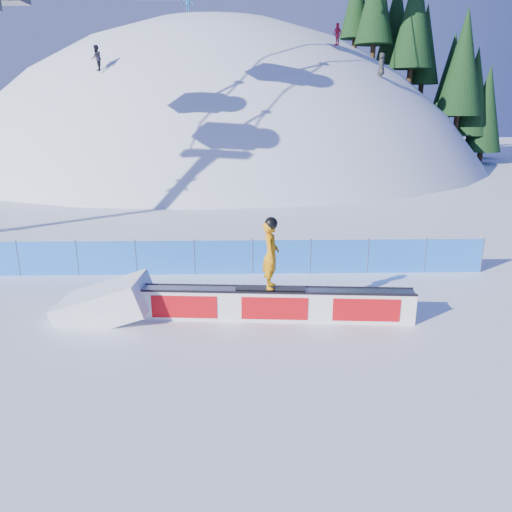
{
  "coord_description": "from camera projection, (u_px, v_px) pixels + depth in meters",
  "views": [
    {
      "loc": [
        2.73,
        -11.92,
        5.63
      ],
      "look_at": [
        3.07,
        2.31,
        1.31
      ],
      "focal_mm": 35.0,
      "sensor_mm": 36.0,
      "label": 1
    }
  ],
  "objects": [
    {
      "name": "snow_ramp",
      "position": [
        106.0,
        316.0,
        13.86
      ],
      "size": [
        2.68,
        1.78,
        1.6
      ],
      "primitive_type": null,
      "rotation": [
        0.0,
        -0.31,
        -0.07
      ],
      "color": "white",
      "rests_on": "ground"
    },
    {
      "name": "distant_skiers",
      "position": [
        238.0,
        34.0,
        39.23
      ],
      "size": [
        21.28,
        13.07,
        7.37
      ],
      "color": "black",
      "rests_on": "ground"
    },
    {
      "name": "ground",
      "position": [
        141.0,
        331.0,
        12.97
      ],
      "size": [
        160.0,
        160.0,
        0.0
      ],
      "primitive_type": "plane",
      "color": "white",
      "rests_on": "ground"
    },
    {
      "name": "treeline",
      "position": [
        435.0,
        57.0,
        49.41
      ],
      "size": [
        19.96,
        11.49,
        18.5
      ],
      "color": "#321F14",
      "rests_on": "ground"
    },
    {
      "name": "rail_box",
      "position": [
        275.0,
        304.0,
        13.53
      ],
      "size": [
        7.5,
        1.04,
        0.9
      ],
      "rotation": [
        0.0,
        0.0,
        -0.07
      ],
      "color": "white",
      "rests_on": "ground"
    },
    {
      "name": "safety_fence",
      "position": [
        165.0,
        258.0,
        17.1
      ],
      "size": [
        22.05,
        0.05,
        1.3
      ],
      "color": "blue",
      "rests_on": "ground"
    },
    {
      "name": "snow_hill",
      "position": [
        222.0,
        315.0,
        58.38
      ],
      "size": [
        64.0,
        64.0,
        64.0
      ],
      "color": "white",
      "rests_on": "ground"
    },
    {
      "name": "snowboarder",
      "position": [
        271.0,
        254.0,
        13.12
      ],
      "size": [
        1.9,
        0.71,
        1.97
      ],
      "rotation": [
        0.0,
        0.0,
        1.46
      ],
      "color": "black",
      "rests_on": "rail_box"
    }
  ]
}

